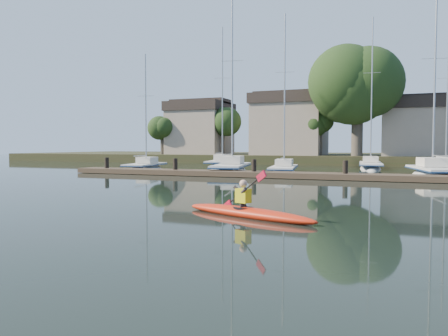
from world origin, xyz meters
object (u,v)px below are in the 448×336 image
(dock, at_px, (298,175))
(sailboat_1, at_px, (232,175))
(sailboat_7, at_px, (445,173))
(sailboat_5, at_px, (222,168))
(sailboat_0, at_px, (145,172))
(sailboat_6, at_px, (370,171))
(kayak, at_px, (247,210))
(sailboat_2, at_px, (284,175))
(sailboat_3, at_px, (433,180))

(dock, xyz_separation_m, sailboat_1, (-6.07, 3.90, -0.41))
(sailboat_1, distance_m, sailboat_7, 18.33)
(sailboat_1, distance_m, sailboat_5, 9.79)
(sailboat_0, distance_m, sailboat_6, 20.30)
(kayak, bearing_deg, sailboat_2, 121.64)
(dock, distance_m, sailboat_5, 16.40)
(dock, relative_size, sailboat_3, 2.44)
(sailboat_1, distance_m, sailboat_3, 14.43)
(sailboat_6, distance_m, sailboat_7, 6.13)
(sailboat_1, distance_m, sailboat_6, 13.92)
(dock, bearing_deg, sailboat_6, 74.50)
(sailboat_5, bearing_deg, sailboat_0, -125.95)
(sailboat_5, bearing_deg, sailboat_2, -55.00)
(sailboat_5, bearing_deg, kayak, -78.06)
(sailboat_1, relative_size, sailboat_5, 0.99)
(sailboat_6, bearing_deg, dock, -109.73)
(sailboat_1, height_order, sailboat_5, sailboat_5)
(sailboat_1, bearing_deg, sailboat_0, 165.14)
(dock, height_order, sailboat_6, sailboat_6)
(sailboat_0, xyz_separation_m, sailboat_5, (3.82, 8.30, -0.01))
(sailboat_7, bearing_deg, sailboat_5, -174.39)
(dock, xyz_separation_m, sailboat_5, (-10.40, 12.68, -0.40))
(dock, relative_size, sailboat_5, 2.22)
(kayak, distance_m, sailboat_0, 25.75)
(sailboat_7, bearing_deg, kayak, -100.83)
(sailboat_0, bearing_deg, sailboat_3, -9.03)
(kayak, distance_m, sailboat_6, 29.57)
(sailboat_3, relative_size, sailboat_5, 0.91)
(kayak, distance_m, sailboat_5, 30.97)
(sailboat_5, bearing_deg, sailboat_7, -10.53)
(sailboat_2, xyz_separation_m, sailboat_7, (11.96, 8.22, -0.04))
(sailboat_1, relative_size, sailboat_7, 1.11)
(dock, xyz_separation_m, sailboat_3, (8.34, 4.59, -0.41))
(sailboat_2, height_order, sailboat_3, sailboat_3)
(sailboat_5, xyz_separation_m, sailboat_7, (20.28, 0.24, -0.01))
(dock, height_order, sailboat_1, sailboat_1)
(sailboat_6, bearing_deg, sailboat_0, -156.86)
(sailboat_5, height_order, sailboat_7, sailboat_5)
(sailboat_0, xyz_separation_m, sailboat_6, (18.03, 9.33, 0.01))
(dock, bearing_deg, sailboat_0, 162.90)
(sailboat_2, bearing_deg, sailboat_0, 172.68)
(sailboat_6, bearing_deg, sailboat_3, -67.75)
(sailboat_7, bearing_deg, sailboat_3, -95.50)
(sailboat_1, xyz_separation_m, sailboat_3, (14.42, 0.69, -0.00))
(sailboat_5, bearing_deg, sailboat_1, -74.98)
(sailboat_1, bearing_deg, sailboat_7, 18.02)
(sailboat_1, bearing_deg, sailboat_2, -0.06)
(sailboat_2, bearing_deg, sailboat_6, 48.00)
(kayak, bearing_deg, dock, 117.39)
(sailboat_6, bearing_deg, sailboat_1, -139.41)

